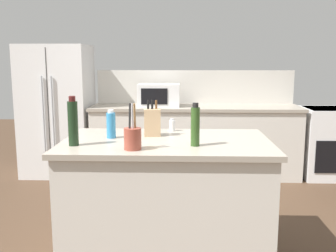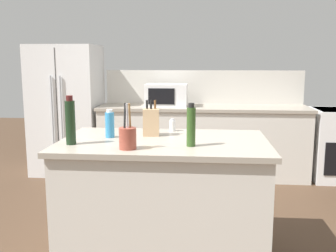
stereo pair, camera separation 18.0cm
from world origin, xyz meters
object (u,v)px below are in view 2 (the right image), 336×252
at_px(microwave, 167,95).
at_px(olive_oil_bottle, 191,126).
at_px(dish_soap_bottle, 110,124).
at_px(refrigerator, 67,110).
at_px(knife_block, 151,122).
at_px(wine_bottle, 70,122).
at_px(utensil_crock, 128,137).
at_px(salt_shaker, 172,125).

distance_m(microwave, olive_oil_bottle, 2.42).
bearing_deg(dish_soap_bottle, microwave, 83.17).
relative_size(refrigerator, knife_block, 6.00).
height_order(microwave, olive_oil_bottle, olive_oil_bottle).
xyz_separation_m(refrigerator, wine_bottle, (0.90, -2.46, 0.24)).
relative_size(utensil_crock, salt_shaker, 2.98).
distance_m(dish_soap_bottle, olive_oil_bottle, 0.70).
bearing_deg(wine_bottle, utensil_crock, -14.42).
distance_m(refrigerator, microwave, 1.39).
xyz_separation_m(dish_soap_bottle, wine_bottle, (-0.22, -0.28, 0.06)).
relative_size(refrigerator, salt_shaker, 16.18).
relative_size(olive_oil_bottle, salt_shaker, 2.89).
relative_size(refrigerator, dish_soap_bottle, 7.76).
distance_m(microwave, salt_shaker, 1.82).
xyz_separation_m(knife_block, olive_oil_bottle, (0.33, -0.36, 0.03)).
height_order(knife_block, wine_bottle, wine_bottle).
bearing_deg(salt_shaker, olive_oil_bottle, -73.03).
relative_size(refrigerator, microwave, 3.21).
height_order(microwave, wine_bottle, wine_bottle).
bearing_deg(microwave, utensil_crock, -90.82).
bearing_deg(wine_bottle, refrigerator, 110.08).
height_order(utensil_crock, wine_bottle, wine_bottle).
xyz_separation_m(dish_soap_bottle, salt_shaker, (0.47, 0.32, -0.06)).
xyz_separation_m(refrigerator, dish_soap_bottle, (1.12, -2.18, 0.18)).
xyz_separation_m(refrigerator, microwave, (1.38, -0.05, 0.22)).
bearing_deg(utensil_crock, olive_oil_bottle, 16.65).
relative_size(microwave, salt_shaker, 5.03).
distance_m(refrigerator, knife_block, 2.54).
height_order(wine_bottle, salt_shaker, wine_bottle).
bearing_deg(wine_bottle, microwave, 78.78).
xyz_separation_m(knife_block, wine_bottle, (-0.54, -0.38, 0.05)).
relative_size(knife_block, salt_shaker, 2.70).
height_order(refrigerator, olive_oil_bottle, refrigerator).
height_order(refrigerator, salt_shaker, refrigerator).
bearing_deg(dish_soap_bottle, utensil_crock, -60.85).
relative_size(wine_bottle, salt_shaker, 3.33).
height_order(wine_bottle, olive_oil_bottle, wine_bottle).
relative_size(utensil_crock, wine_bottle, 0.90).
xyz_separation_m(knife_block, salt_shaker, (0.16, 0.22, -0.06)).
distance_m(refrigerator, olive_oil_bottle, 3.03).
xyz_separation_m(microwave, utensil_crock, (-0.04, -2.52, -0.06)).
bearing_deg(dish_soap_bottle, olive_oil_bottle, -21.93).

